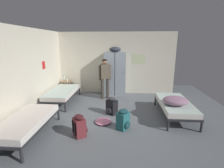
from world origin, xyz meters
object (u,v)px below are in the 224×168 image
at_px(bedding_heap, 176,101).
at_px(lotion_bottle, 67,79).
at_px(backpack_maroon, 80,126).
at_px(clothes_pile_pink, 103,121).
at_px(bed_left_front, 26,122).
at_px(backpack_teal, 123,120).
at_px(shelf_unit, 66,86).
at_px(locker_bank, 115,73).
at_px(backpack_black, 112,106).
at_px(water_bottle, 64,78).
at_px(bed_right, 175,105).
at_px(bed_left_rear, 62,93).
at_px(person_traveler, 105,75).

distance_m(bedding_heap, lotion_bottle, 4.66).
bearing_deg(backpack_maroon, clothes_pile_pink, 56.21).
relative_size(bed_left_front, bedding_heap, 2.67).
relative_size(bedding_heap, backpack_teal, 1.30).
bearing_deg(shelf_unit, locker_bank, -0.64).
xyz_separation_m(backpack_teal, clothes_pile_pink, (-0.58, 0.30, -0.22)).
relative_size(lotion_bottle, backpack_black, 0.32).
bearing_deg(water_bottle, bed_right, -27.09).
bearing_deg(lotion_bottle, backpack_teal, -50.00).
height_order(bed_left_rear, lotion_bottle, lotion_bottle).
relative_size(bedding_heap, backpack_maroon, 1.30).
xyz_separation_m(backpack_maroon, backpack_teal, (1.06, 0.42, 0.00)).
bearing_deg(locker_bank, backpack_teal, -82.72).
bearing_deg(bed_left_rear, shelf_unit, 102.26).
height_order(shelf_unit, person_traveler, person_traveler).
xyz_separation_m(bed_left_front, backpack_maroon, (1.28, 0.11, -0.12)).
bearing_deg(bed_left_rear, bed_right, -14.34).
bearing_deg(water_bottle, bed_left_front, -84.75).
distance_m(bed_right, backpack_black, 1.96).
distance_m(bed_right, backpack_maroon, 2.95).
bearing_deg(bedding_heap, lotion_bottle, 149.54).
height_order(bed_left_rear, water_bottle, water_bottle).
bearing_deg(bedding_heap, clothes_pile_pink, -170.95).
bearing_deg(locker_bank, person_traveler, -123.37).
distance_m(water_bottle, backpack_maroon, 3.86).
bearing_deg(clothes_pile_pink, bed_left_rear, 138.02).
relative_size(bed_left_front, lotion_bottle, 10.75).
distance_m(bed_left_front, water_bottle, 3.62).
bearing_deg(locker_bank, backpack_black, -89.87).
bearing_deg(backpack_maroon, water_bottle, 114.78).
distance_m(shelf_unit, backpack_black, 3.05).
xyz_separation_m(shelf_unit, clothes_pile_pink, (2.01, -2.73, -0.30)).
bearing_deg(backpack_teal, bedding_heap, 22.94).
distance_m(shelf_unit, bed_left_rear, 1.18).
xyz_separation_m(bed_right, water_bottle, (-4.24, 2.17, 0.30)).
xyz_separation_m(bed_left_rear, bed_left_front, (0.00, -2.42, 0.00)).
relative_size(locker_bank, bed_right, 1.09).
bearing_deg(backpack_maroon, lotion_bottle, 113.07).
bearing_deg(bed_left_front, bed_left_rear, 90.00).
xyz_separation_m(bed_right, person_traveler, (-2.34, 1.55, 0.59)).
bearing_deg(backpack_teal, clothes_pile_pink, 152.09).
relative_size(locker_bank, backpack_teal, 3.76).
height_order(shelf_unit, bed_right, shelf_unit).
bearing_deg(water_bottle, backpack_black, -42.92).
distance_m(backpack_black, backpack_teal, 1.01).
xyz_separation_m(locker_bank, shelf_unit, (-2.20, 0.02, -0.62)).
distance_m(bed_left_rear, water_bottle, 1.25).
xyz_separation_m(bed_right, backpack_black, (-1.96, 0.04, -0.12)).
distance_m(person_traveler, backpack_maroon, 2.97).
bearing_deg(bed_right, backpack_teal, -150.58).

